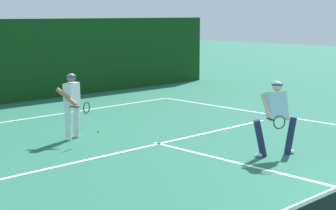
% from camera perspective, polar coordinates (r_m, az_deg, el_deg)
% --- Properties ---
extents(court_line_baseline_far, '(10.39, 0.10, 0.01)m').
position_cam_1_polar(court_line_baseline_far, '(17.39, -12.60, -1.11)').
color(court_line_baseline_far, white).
rests_on(court_line_baseline_far, ground_plane).
extents(court_line_service, '(8.47, 0.10, 0.01)m').
position_cam_1_polar(court_line_service, '(13.39, -0.96, -4.02)').
color(court_line_service, white).
rests_on(court_line_service, ground_plane).
extents(court_line_centre, '(0.10, 6.40, 0.01)m').
position_cam_1_polar(court_line_centre, '(11.45, 9.62, -6.51)').
color(court_line_centre, white).
rests_on(court_line_centre, ground_plane).
extents(player_near, '(1.16, 0.83, 1.68)m').
position_cam_1_polar(player_near, '(12.35, 11.14, -0.99)').
color(player_near, '#1E234C').
rests_on(player_near, ground_plane).
extents(player_far, '(0.71, 0.92, 1.66)m').
position_cam_1_polar(player_far, '(13.95, -9.89, 0.21)').
color(player_far, silver).
rests_on(player_far, ground_plane).
extents(tennis_ball, '(0.07, 0.07, 0.07)m').
position_cam_1_polar(tennis_ball, '(14.80, -7.20, -2.68)').
color(tennis_ball, '#D1E033').
rests_on(tennis_ball, ground_plane).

